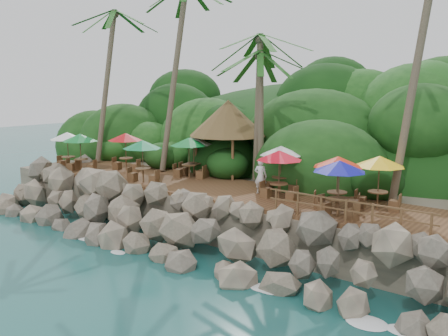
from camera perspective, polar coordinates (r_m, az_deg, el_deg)
The scene contains 12 objects.
ground at distance 23.05m, azimuth -9.35°, elevation -10.39°, with size 140.00×140.00×0.00m, color #19514F.
land_base at distance 35.19m, azimuth 10.06°, elevation -1.57°, with size 32.00×25.20×2.10m, color gray.
jungle_hill at distance 42.06m, azimuth 14.81°, elevation -1.35°, with size 44.80×28.00×15.40m, color #143811.
seawall at distance 24.02m, azimuth -5.91°, elevation -6.59°, with size 29.00×4.00×2.30m, color gray, non-canonical shape.
terrace at distance 26.69m, azimuth -0.00°, elevation -2.54°, with size 26.00×5.00×0.20m, color brown.
jungle_foliage at distance 34.55m, azimuth 9.22°, elevation -3.54°, with size 44.00×16.00×12.00m, color #143811, non-canonical shape.
foam_line at distance 23.23m, azimuth -8.80°, elevation -10.14°, with size 25.20×0.80×0.06m.
palms at distance 27.90m, azimuth 5.39°, elevation 18.62°, with size 33.56×6.89×13.01m.
palapa at distance 30.22m, azimuth 0.49°, elevation 5.79°, with size 4.79×4.79×4.60m.
dining_clusters at distance 26.88m, azimuth -2.31°, elevation 2.11°, with size 22.24×5.44×2.42m.
railing at distance 20.51m, azimuth 13.90°, elevation -4.61°, with size 7.20×0.10×1.00m.
waiter at distance 25.21m, azimuth 4.25°, elevation -0.98°, with size 0.66×0.43×1.81m, color white.
Camera 1 is at (16.01, -14.57, 7.92)m, focal length 39.59 mm.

